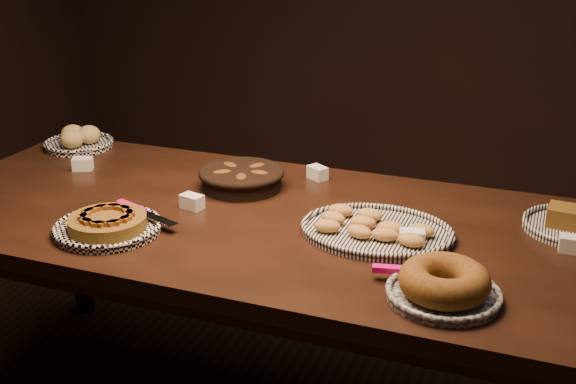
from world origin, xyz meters
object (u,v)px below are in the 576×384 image
(buffet_table, at_px, (283,241))
(madeleine_platter, at_px, (375,229))
(bundt_cake_plate, at_px, (444,285))
(apple_tart_plate, at_px, (108,225))

(buffet_table, xyz_separation_m, madeleine_platter, (0.29, -0.01, 0.09))
(madeleine_platter, xyz_separation_m, bundt_cake_plate, (0.25, -0.30, 0.02))
(buffet_table, bearing_deg, madeleine_platter, -2.43)
(apple_tart_plate, relative_size, madeleine_platter, 0.80)
(buffet_table, distance_m, apple_tart_plate, 0.53)
(buffet_table, bearing_deg, bundt_cake_plate, -30.14)
(apple_tart_plate, height_order, madeleine_platter, apple_tart_plate)
(madeleine_platter, bearing_deg, apple_tart_plate, -137.41)
(buffet_table, distance_m, madeleine_platter, 0.31)
(buffet_table, relative_size, madeleine_platter, 5.41)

